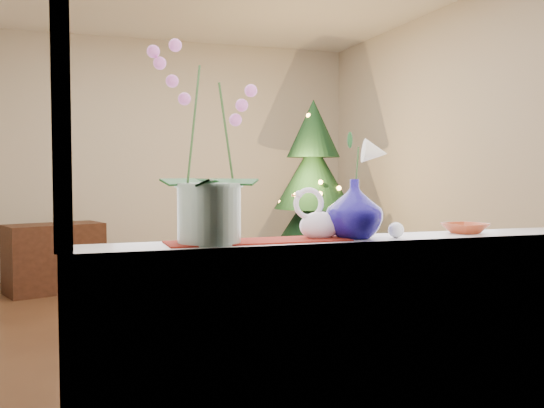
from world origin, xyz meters
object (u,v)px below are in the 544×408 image
(blue_vase, at_px, (354,204))
(xmas_tree, at_px, (313,194))
(orchid_pot, at_px, (209,143))
(amber_dish, at_px, (465,229))
(side_table, at_px, (54,258))
(paperweight, at_px, (396,230))
(swan, at_px, (320,215))

(blue_vase, bearing_deg, xmas_tree, 69.55)
(blue_vase, bearing_deg, orchid_pot, 179.46)
(orchid_pot, distance_m, amber_dish, 1.19)
(orchid_pot, height_order, amber_dish, orchid_pot)
(blue_vase, relative_size, side_table, 0.30)
(paperweight, xyz_separation_m, xmas_tree, (1.17, 3.61, 0.01))
(paperweight, height_order, side_table, paperweight)
(orchid_pot, xyz_separation_m, amber_dish, (1.13, 0.01, -0.35))
(paperweight, distance_m, amber_dish, 0.38)
(side_table, bearing_deg, amber_dish, -85.94)
(blue_vase, xyz_separation_m, xmas_tree, (1.33, 3.57, -0.09))
(xmas_tree, relative_size, side_table, 2.14)
(swan, bearing_deg, xmas_tree, 78.28)
(orchid_pot, height_order, paperweight, orchid_pot)
(swan, bearing_deg, orchid_pot, -167.31)
(orchid_pot, xyz_separation_m, swan, (0.45, 0.01, -0.27))
(xmas_tree, bearing_deg, swan, -112.53)
(paperweight, bearing_deg, amber_dish, 9.40)
(xmas_tree, bearing_deg, orchid_pot, -118.32)
(side_table, bearing_deg, paperweight, -90.77)
(orchid_pot, relative_size, blue_vase, 2.73)
(orchid_pot, xyz_separation_m, xmas_tree, (1.92, 3.57, -0.33))
(xmas_tree, xyz_separation_m, side_table, (-2.52, 0.58, -0.63))
(orchid_pot, bearing_deg, amber_dish, 0.70)
(amber_dish, relative_size, side_table, 0.17)
(swan, distance_m, amber_dish, 0.69)
(amber_dish, bearing_deg, swan, 179.92)
(swan, distance_m, xmas_tree, 3.84)
(swan, relative_size, amber_dish, 1.47)
(swan, distance_m, blue_vase, 0.15)
(orchid_pot, bearing_deg, swan, 1.89)
(orchid_pot, xyz_separation_m, blue_vase, (0.59, -0.01, -0.23))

